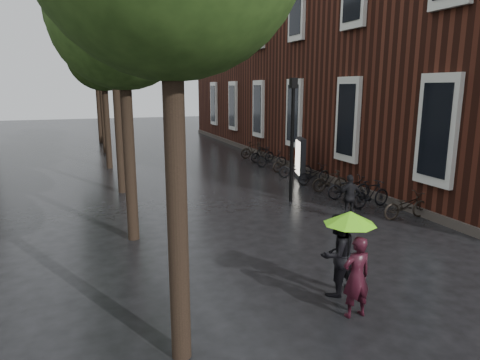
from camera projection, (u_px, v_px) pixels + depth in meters
name	position (u px, v px, depth m)	size (l,w,h in m)	color
ground	(418.00, 341.00, 7.50)	(120.00, 120.00, 0.00)	black
brick_building	(337.00, 62.00, 27.60)	(10.20, 33.20, 12.00)	#38160F
street_trees	(107.00, 43.00, 19.42)	(4.33, 34.03, 8.91)	black
person_burgundy	(356.00, 277.00, 8.15)	(0.59, 0.39, 1.62)	black
person_black	(337.00, 254.00, 9.02)	(0.87, 0.68, 1.80)	black
lime_umbrella	(350.00, 218.00, 8.36)	(1.05, 1.05, 1.54)	black
pedestrian_walking	(350.00, 197.00, 14.26)	(0.90, 0.37, 1.53)	black
parked_bicycles	(307.00, 171.00, 20.20)	(2.10, 14.05, 1.04)	black
ad_lightbox	(300.00, 158.00, 20.77)	(0.30, 1.31, 1.97)	black
lamp_post	(292.00, 128.00, 16.11)	(0.24, 0.24, 4.70)	black
cycle_sign	(129.00, 138.00, 23.00)	(0.14, 0.47, 2.58)	#262628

